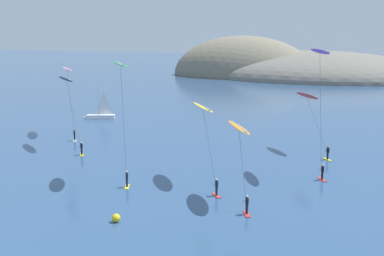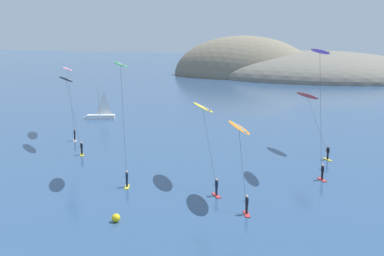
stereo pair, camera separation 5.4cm
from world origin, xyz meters
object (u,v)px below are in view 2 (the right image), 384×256
Objects in this scene: kitesurfer_black at (67,85)px; kitesurfer_red at (309,101)px; kitesurfer_purple at (320,63)px; sailboat_near at (99,115)px; marker_buoy at (116,218)px; kitesurfer_green at (121,75)px; kitesurfer_yellow at (204,112)px; kitesurfer_orange at (239,132)px; kitesurfer_pink at (68,74)px.

kitesurfer_red is (29.82, 9.06, -1.80)m from kitesurfer_black.
kitesurfer_purple is (32.01, -0.94, 3.64)m from kitesurfer_black.
sailboat_near reaches higher than marker_buoy.
kitesurfer_red is 11.59m from kitesurfer_purple.
kitesurfer_green is (13.80, -10.28, 2.63)m from kitesurfer_black.
sailboat_near is 38.03m from kitesurfer_green.
kitesurfer_orange is (5.06, -4.85, -0.74)m from kitesurfer_yellow.
kitesurfer_purple reaches higher than marker_buoy.
kitesurfer_yellow reaches higher than kitesurfer_red.
kitesurfer_green reaches higher than kitesurfer_yellow.
kitesurfer_black reaches higher than marker_buoy.
kitesurfer_yellow is at bearing -148.08° from kitesurfer_purple.
kitesurfer_black is 17.41m from kitesurfer_green.
kitesurfer_pink is (-18.57, 17.35, -1.88)m from kitesurfer_green.
kitesurfer_black reaches higher than kitesurfer_red.
kitesurfer_purple is (39.52, -20.45, 11.22)m from sailboat_near.
sailboat_near is 0.77× the size of kitesurfer_red.
kitesurfer_black is at bearing -163.10° from kitesurfer_red.
kitesurfer_purple reaches higher than sailboat_near.
kitesurfer_yellow is 15.01m from marker_buoy.
kitesurfer_pink is (-31.36, 19.38, 2.60)m from kitesurfer_orange.
marker_buoy is (-11.10, -29.62, -6.07)m from kitesurfer_red.
kitesurfer_yellow is (29.04, -26.98, 6.47)m from sailboat_near.
kitesurfer_yellow is (21.54, -7.47, -1.11)m from kitesurfer_black.
kitesurfer_orange is at bearing -24.85° from kitesurfer_black.
kitesurfer_red is 21.62m from kitesurfer_orange.
kitesurfer_black is at bearing 178.32° from kitesurfer_purple.
sailboat_near is 0.80× the size of kitesurfer_orange.
sailboat_near is at bearing 102.43° from kitesurfer_pink.
kitesurfer_pink is (-26.30, 14.53, 1.86)m from kitesurfer_yellow.
kitesurfer_black is at bearing 155.15° from kitesurfer_orange.
kitesurfer_pink is at bearing -77.57° from sailboat_near.
kitesurfer_yellow is 13.22m from kitesurfer_purple.
kitesurfer_purple is at bearing 55.87° from marker_buoy.
kitesurfer_orange is (26.59, -12.31, -1.85)m from kitesurfer_black.
kitesurfer_red is at bearing 63.38° from kitesurfer_yellow.
kitesurfer_purple is at bearing -77.63° from kitesurfer_red.
kitesurfer_pink is 0.74× the size of kitesurfer_purple.
kitesurfer_yellow is 0.66× the size of kitesurfer_green.
marker_buoy is (-7.88, -8.25, -6.02)m from kitesurfer_orange.
kitesurfer_yellow reaches higher than marker_buoy.
kitesurfer_black reaches higher than kitesurfer_orange.
kitesurfer_red is 1.04× the size of kitesurfer_orange.
kitesurfer_pink reaches higher than kitesurfer_black.
kitesurfer_purple reaches higher than kitesurfer_red.
kitesurfer_purple reaches higher than kitesurfer_black.
kitesurfer_orange is 36.96m from kitesurfer_pink.
kitesurfer_green is (-7.73, -2.82, 3.74)m from kitesurfer_yellow.
sailboat_near is 0.62× the size of kitesurfer_black.
sailboat_near is 22.24m from kitesurfer_black.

